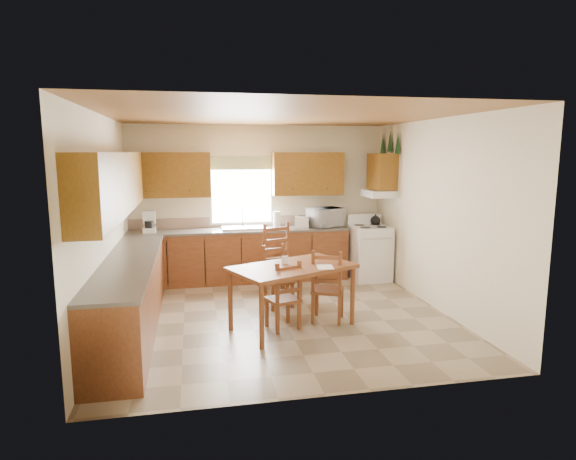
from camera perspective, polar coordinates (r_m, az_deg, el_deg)
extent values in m
plane|color=gray|center=(6.72, -0.76, -10.17)|extent=(4.50, 4.50, 0.00)
plane|color=brown|center=(6.36, -0.82, 13.44)|extent=(4.50, 4.50, 0.00)
plane|color=beige|center=(6.39, -21.04, 0.67)|extent=(4.50, 4.50, 0.00)
plane|color=beige|center=(7.16, 17.21, 1.73)|extent=(4.50, 4.50, 0.00)
plane|color=beige|center=(8.61, -3.53, 3.32)|extent=(4.50, 4.50, 0.00)
plane|color=beige|center=(4.24, 4.78, -2.80)|extent=(4.50, 4.50, 0.00)
cube|color=brown|center=(8.42, -5.72, -3.12)|extent=(3.75, 0.60, 0.88)
cube|color=brown|center=(6.39, -18.11, -7.52)|extent=(0.60, 3.60, 0.88)
cube|color=#554E49|center=(8.33, -5.78, -0.03)|extent=(3.75, 0.63, 0.04)
cube|color=#554E49|center=(6.28, -18.32, -3.50)|extent=(0.63, 3.60, 0.04)
cube|color=gray|center=(8.60, -5.98, 1.00)|extent=(3.75, 0.01, 0.18)
cube|color=brown|center=(8.34, -14.07, 6.35)|extent=(1.41, 0.33, 0.75)
cube|color=brown|center=(8.57, 2.35, 6.69)|extent=(1.25, 0.33, 0.75)
cube|color=brown|center=(6.17, -20.02, 5.16)|extent=(0.33, 3.60, 0.75)
cube|color=brown|center=(8.53, 11.08, 6.82)|extent=(0.33, 0.62, 0.62)
cube|color=silver|center=(8.54, 10.69, 4.27)|extent=(0.44, 0.62, 0.12)
cube|color=silver|center=(8.53, -5.52, 4.59)|extent=(1.13, 0.02, 1.18)
cube|color=white|center=(8.52, -5.52, 4.58)|extent=(1.05, 0.01, 1.10)
cube|color=#4F7039|center=(8.47, -5.55, 7.94)|extent=(1.19, 0.01, 0.24)
cube|color=silver|center=(8.33, -5.27, 0.26)|extent=(0.75, 0.45, 0.04)
cone|color=#193F1C|center=(8.28, 12.88, 10.01)|extent=(0.22, 0.22, 0.36)
cone|color=#193F1C|center=(8.58, 12.00, 10.27)|extent=(0.22, 0.22, 0.36)
cone|color=#193F1C|center=(8.87, 11.17, 10.00)|extent=(0.22, 0.22, 0.36)
cube|color=silver|center=(8.60, 9.65, -2.75)|extent=(0.64, 0.66, 0.94)
cube|color=silver|center=(8.26, -16.14, 0.84)|extent=(0.21, 0.25, 0.32)
cylinder|color=white|center=(8.35, -1.35, 1.20)|extent=(0.14, 0.14, 0.30)
cube|color=silver|center=(8.44, 1.64, 0.96)|extent=(0.27, 0.21, 0.20)
imported|color=silver|center=(8.59, 4.50, 1.51)|extent=(0.66, 0.58, 0.33)
cube|color=brown|center=(6.21, 0.52, -7.89)|extent=(1.73, 1.40, 0.81)
cube|color=brown|center=(6.16, -0.61, -7.67)|extent=(0.46, 0.45, 0.89)
cube|color=brown|center=(6.44, 4.75, -6.53)|extent=(0.53, 0.52, 0.98)
cube|color=brown|center=(6.99, -1.19, -5.60)|extent=(0.46, 0.45, 0.89)
cube|color=brown|center=(7.46, -0.64, -3.71)|extent=(0.60, 0.58, 1.13)
cube|color=white|center=(6.05, 4.41, -4.39)|extent=(0.23, 0.29, 0.00)
cube|color=white|center=(6.16, -0.37, -3.59)|extent=(0.08, 0.02, 0.11)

